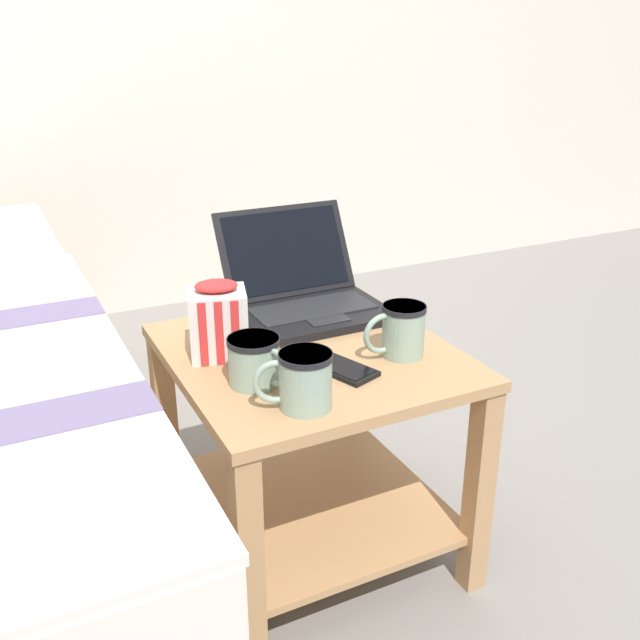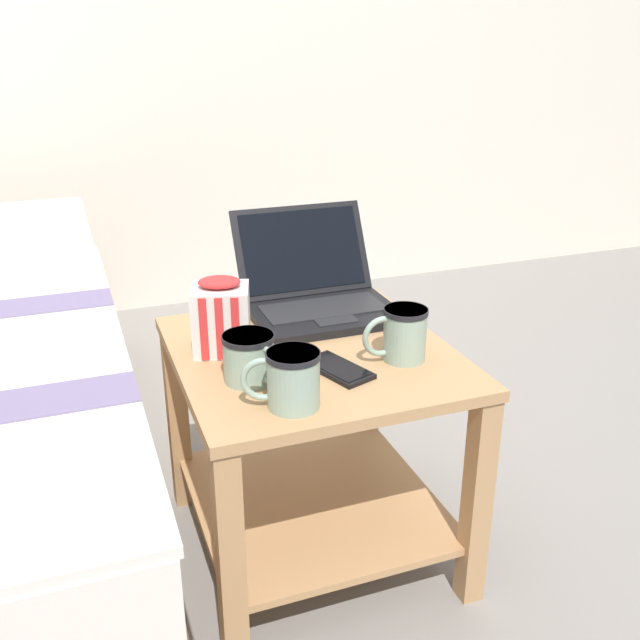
# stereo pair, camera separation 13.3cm
# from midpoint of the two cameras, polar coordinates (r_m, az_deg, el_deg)

# --- Properties ---
(ground_plane) EXTENTS (8.00, 8.00, 0.00)m
(ground_plane) POSITION_cam_midpoint_polar(r_m,az_deg,el_deg) (1.65, -3.11, -17.51)
(ground_plane) COLOR gray
(bedside_table) EXTENTS (0.53, 0.56, 0.47)m
(bedside_table) POSITION_cam_midpoint_polar(r_m,az_deg,el_deg) (1.47, -3.35, -8.44)
(bedside_table) COLOR tan
(bedside_table) RESTS_ON ground_plane
(laptop) EXTENTS (0.31, 0.32, 0.21)m
(laptop) POSITION_cam_midpoint_polar(r_m,az_deg,el_deg) (1.58, -3.59, 2.14)
(laptop) COLOR black
(laptop) RESTS_ON bedside_table
(mug_front_left) EXTENTS (0.09, 0.13, 0.09)m
(mug_front_left) POSITION_cam_midpoint_polar(r_m,az_deg,el_deg) (1.26, -8.24, -3.15)
(mug_front_left) COLOR #8CA593
(mug_front_left) RESTS_ON bedside_table
(mug_front_right) EXTENTS (0.13, 0.08, 0.10)m
(mug_front_right) POSITION_cam_midpoint_polar(r_m,az_deg,el_deg) (1.35, 3.78, -0.73)
(mug_front_right) COLOR #8CA593
(mug_front_right) RESTS_ON bedside_table
(mug_mid_center) EXTENTS (0.13, 0.09, 0.10)m
(mug_mid_center) POSITION_cam_midpoint_polar(r_m,az_deg,el_deg) (1.17, -4.59, -4.71)
(mug_mid_center) COLOR #8CA593
(mug_mid_center) RESTS_ON bedside_table
(snack_bag) EXTENTS (0.13, 0.12, 0.15)m
(snack_bag) POSITION_cam_midpoint_polar(r_m,az_deg,el_deg) (1.37, -10.91, -0.14)
(snack_bag) COLOR silver
(snack_bag) RESTS_ON bedside_table
(cell_phone) EXTENTS (0.11, 0.15, 0.01)m
(cell_phone) POSITION_cam_midpoint_polar(r_m,az_deg,el_deg) (1.31, -1.24, -3.92)
(cell_phone) COLOR black
(cell_phone) RESTS_ON bedside_table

